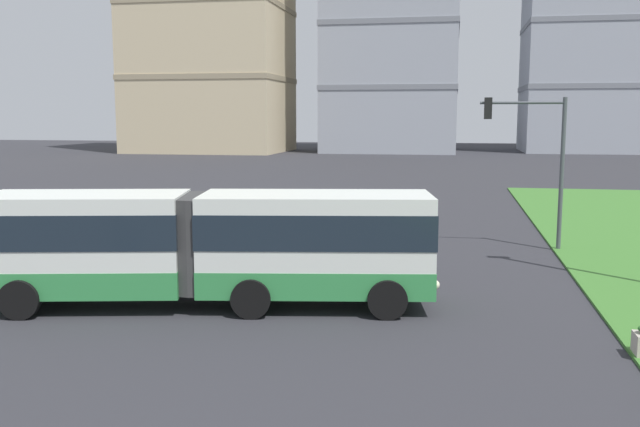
{
  "coord_description": "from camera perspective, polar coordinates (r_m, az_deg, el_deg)",
  "views": [
    {
      "loc": [
        3.97,
        -5.09,
        5.01
      ],
      "look_at": [
        0.19,
        14.74,
        2.2
      ],
      "focal_mm": 39.28,
      "sensor_mm": 36.0,
      "label": 1
    }
  ],
  "objects": [
    {
      "name": "articulated_bus",
      "position": [
        18.72,
        -9.05,
        -2.51
      ],
      "size": [
        12.07,
        4.69,
        3.0
      ],
      "color": "silver",
      "rests_on": "ground"
    },
    {
      "name": "car_white_van",
      "position": [
        26.56,
        -11.51,
        -1.46
      ],
      "size": [
        4.57,
        2.39,
        1.58
      ],
      "color": "silver",
      "rests_on": "ground"
    },
    {
      "name": "traffic_light_far_right",
      "position": [
        27.28,
        17.1,
        5.25
      ],
      "size": [
        3.12,
        0.28,
        5.71
      ],
      "color": "#474C51",
      "rests_on": "ground"
    },
    {
      "name": "apartment_tower_westcentre",
      "position": [
        104.13,
        6.04,
        16.81
      ],
      "size": [
        18.5,
        19.71,
        42.29
      ],
      "color": "#9EA3AD",
      "rests_on": "ground"
    }
  ]
}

